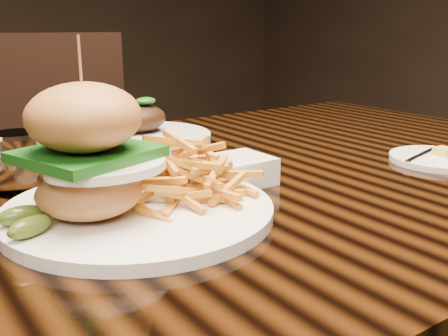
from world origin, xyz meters
TOP-DOWN VIEW (x-y plane):
  - dining_table at (0.00, 0.00)m, footprint 1.60×0.90m
  - burger_plate at (-0.13, -0.10)m, footprint 0.33×0.33m
  - side_saucer at (0.42, -0.15)m, footprint 0.17×0.17m
  - ramekin at (0.07, -0.06)m, footprint 0.09×0.09m
  - water_tumbler at (-0.21, 0.09)m, footprint 0.06×0.06m
  - far_dish at (0.06, 0.27)m, footprint 0.28×0.28m
  - chair_far at (0.09, 0.89)m, footprint 0.53×0.53m

SIDE VIEW (x-z plane):
  - chair_far at x=0.09m, z-range 0.06..1.01m
  - dining_table at x=0.00m, z-range 0.30..1.05m
  - side_saucer at x=0.42m, z-range 0.74..0.77m
  - far_dish at x=0.06m, z-range 0.72..0.81m
  - ramekin at x=0.07m, z-range 0.75..0.79m
  - water_tumbler at x=-0.21m, z-range 0.75..0.84m
  - burger_plate at x=-0.13m, z-range 0.70..0.92m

